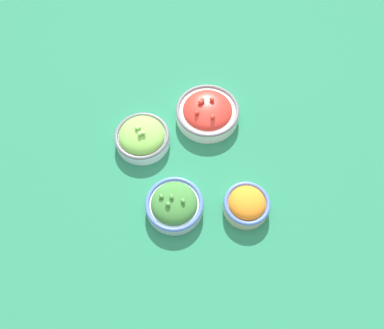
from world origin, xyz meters
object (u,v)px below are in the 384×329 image
Objects in this scene: bowl_broccoli at (174,204)px; bowl_lettuce at (142,137)px; bowl_cherry_tomatoes at (207,112)px; bowl_carrots at (247,204)px.

bowl_lettuce is (-0.23, -0.07, 0.00)m from bowl_broccoli.
bowl_broccoli is 0.97× the size of bowl_lettuce.
bowl_cherry_tomatoes is 0.33m from bowl_carrots.
bowl_broccoli is at bearing -25.86° from bowl_cherry_tomatoes.
bowl_lettuce reaches higher than bowl_cherry_tomatoes.
bowl_broccoli is 0.32m from bowl_cherry_tomatoes.
bowl_broccoli is 1.25× the size of bowl_carrots.
bowl_lettuce reaches higher than bowl_broccoli.
bowl_broccoli and bowl_cherry_tomatoes have the same top height.
bowl_broccoli is 0.81× the size of bowl_cherry_tomatoes.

